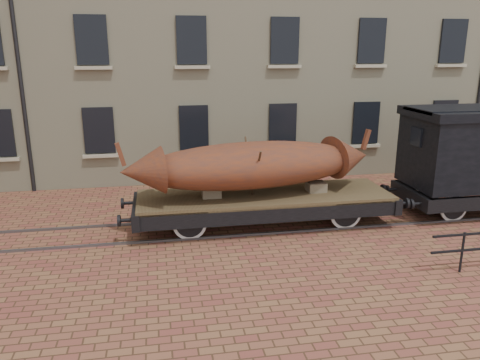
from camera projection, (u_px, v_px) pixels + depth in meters
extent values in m
plane|color=brown|center=(292.00, 223.00, 14.16)|extent=(90.00, 90.00, 0.00)
cube|color=beige|center=(298.00, 8.00, 22.26)|extent=(40.00, 10.00, 14.00)
cube|color=#AEA689|center=(1.00, 160.00, 16.84)|extent=(1.30, 0.18, 0.12)
cube|color=black|center=(99.00, 130.00, 17.24)|extent=(1.10, 0.12, 1.70)
cube|color=#AEA689|center=(101.00, 156.00, 17.44)|extent=(1.30, 0.18, 0.12)
cube|color=black|center=(194.00, 128.00, 17.84)|extent=(1.10, 0.12, 1.70)
cube|color=#AEA689|center=(195.00, 152.00, 18.04)|extent=(1.30, 0.18, 0.12)
cube|color=black|center=(283.00, 125.00, 18.44)|extent=(1.10, 0.12, 1.70)
cube|color=#AEA689|center=(282.00, 149.00, 18.64)|extent=(1.30, 0.18, 0.12)
cube|color=black|center=(366.00, 123.00, 19.04)|extent=(1.10, 0.12, 1.70)
cube|color=#AEA689|center=(365.00, 146.00, 19.23)|extent=(1.30, 0.18, 0.12)
cube|color=black|center=(444.00, 120.00, 19.63)|extent=(1.10, 0.12, 1.70)
cube|color=#AEA689|center=(442.00, 143.00, 19.83)|extent=(1.30, 0.18, 0.12)
cube|color=black|center=(92.00, 40.00, 16.38)|extent=(1.10, 0.12, 1.70)
cube|color=#AEA689|center=(94.00, 68.00, 16.58)|extent=(1.30, 0.18, 0.12)
cube|color=black|center=(192.00, 40.00, 16.98)|extent=(1.10, 0.12, 1.70)
cube|color=#AEA689|center=(192.00, 67.00, 17.18)|extent=(1.30, 0.18, 0.12)
cube|color=black|center=(285.00, 41.00, 17.57)|extent=(1.10, 0.12, 1.70)
cube|color=#AEA689|center=(284.00, 67.00, 17.77)|extent=(1.30, 0.18, 0.12)
cube|color=black|center=(372.00, 41.00, 18.17)|extent=(1.10, 0.12, 1.70)
cube|color=#AEA689|center=(370.00, 66.00, 18.37)|extent=(1.30, 0.18, 0.12)
cube|color=black|center=(453.00, 41.00, 18.77)|extent=(1.10, 0.12, 1.70)
cube|color=#AEA689|center=(451.00, 65.00, 18.97)|extent=(1.30, 0.18, 0.12)
cube|color=#59595E|center=(299.00, 231.00, 13.47)|extent=(30.00, 0.08, 0.06)
cube|color=#59595E|center=(286.00, 214.00, 14.83)|extent=(30.00, 0.08, 0.06)
cylinder|color=black|center=(462.00, 252.00, 10.94)|extent=(0.06, 0.06, 1.00)
cube|color=brown|center=(265.00, 196.00, 13.76)|extent=(7.40, 2.17, 0.12)
cube|color=black|center=(273.00, 215.00, 12.87)|extent=(7.40, 0.16, 0.44)
cube|color=black|center=(257.00, 193.00, 14.78)|extent=(7.40, 0.16, 0.44)
cube|color=black|center=(137.00, 211.00, 13.19)|extent=(0.22, 2.27, 0.44)
cylinder|color=black|center=(125.00, 220.00, 12.45)|extent=(0.35, 0.10, 0.10)
cylinder|color=black|center=(119.00, 221.00, 12.42)|extent=(0.08, 0.32, 0.32)
cylinder|color=black|center=(128.00, 203.00, 13.85)|extent=(0.35, 0.10, 0.10)
cylinder|color=black|center=(122.00, 203.00, 13.82)|extent=(0.08, 0.32, 0.32)
cube|color=black|center=(381.00, 197.00, 14.46)|extent=(0.22, 2.27, 0.44)
cylinder|color=black|center=(401.00, 203.00, 13.80)|extent=(0.35, 0.10, 0.10)
cylinder|color=black|center=(406.00, 203.00, 13.83)|extent=(0.08, 0.32, 0.32)
cylinder|color=black|center=(378.00, 189.00, 15.21)|extent=(0.35, 0.10, 0.10)
cylinder|color=black|center=(383.00, 189.00, 15.23)|extent=(0.08, 0.32, 0.32)
cylinder|color=black|center=(188.00, 215.00, 13.50)|extent=(0.10, 1.87, 0.10)
cylinder|color=silver|center=(190.00, 224.00, 12.81)|extent=(0.95, 0.07, 0.95)
cylinder|color=black|center=(190.00, 224.00, 12.81)|extent=(0.78, 0.10, 0.78)
cube|color=black|center=(190.00, 217.00, 12.64)|extent=(0.89, 0.08, 0.10)
cylinder|color=silver|center=(186.00, 207.00, 14.18)|extent=(0.95, 0.07, 0.95)
cylinder|color=black|center=(186.00, 207.00, 14.18)|extent=(0.78, 0.10, 0.78)
cube|color=black|center=(186.00, 198.00, 14.23)|extent=(0.89, 0.08, 0.10)
cylinder|color=black|center=(337.00, 206.00, 14.27)|extent=(0.10, 1.87, 0.10)
cylinder|color=silver|center=(346.00, 214.00, 13.59)|extent=(0.95, 0.07, 0.95)
cylinder|color=black|center=(346.00, 214.00, 13.59)|extent=(0.78, 0.10, 0.78)
cube|color=black|center=(348.00, 207.00, 13.41)|extent=(0.89, 0.08, 0.10)
cylinder|color=silver|center=(328.00, 199.00, 14.95)|extent=(0.95, 0.07, 0.95)
cylinder|color=black|center=(328.00, 199.00, 14.95)|extent=(0.78, 0.10, 0.78)
cube|color=black|center=(327.00, 191.00, 15.00)|extent=(0.89, 0.08, 0.10)
cube|color=black|center=(264.00, 208.00, 13.87)|extent=(3.94, 0.06, 0.06)
cube|color=gray|center=(211.00, 192.00, 13.44)|extent=(0.54, 0.49, 0.28)
cube|color=gray|center=(316.00, 187.00, 13.98)|extent=(0.54, 0.49, 0.28)
ellipsoid|color=maroon|center=(252.00, 165.00, 13.44)|extent=(6.82, 2.80, 1.33)
cone|color=maroon|center=(141.00, 171.00, 12.56)|extent=(1.28, 1.38, 1.26)
cube|color=maroon|center=(120.00, 154.00, 12.28)|extent=(0.28, 0.17, 0.64)
cone|color=maroon|center=(350.00, 156.00, 14.30)|extent=(1.28, 1.38, 1.26)
cube|color=maroon|center=(366.00, 139.00, 14.31)|extent=(0.28, 0.17, 0.64)
cylinder|color=#453321|center=(256.00, 174.00, 12.97)|extent=(0.06, 1.13, 1.55)
cylinder|color=#453321|center=(249.00, 165.00, 13.99)|extent=(0.06, 1.13, 1.55)
cube|color=black|center=(470.00, 183.00, 16.10)|extent=(5.62, 0.15, 0.42)
cube|color=black|center=(411.00, 196.00, 14.64)|extent=(0.21, 2.25, 0.42)
cylinder|color=black|center=(411.00, 204.00, 13.86)|extent=(0.07, 0.30, 0.30)
cylinder|color=black|center=(387.00, 190.00, 15.28)|extent=(0.07, 0.30, 0.30)
cylinder|color=black|center=(440.00, 200.00, 14.87)|extent=(0.09, 1.78, 0.09)
cylinder|color=silver|center=(454.00, 208.00, 14.19)|extent=(0.90, 0.07, 0.90)
cylinder|color=black|center=(454.00, 208.00, 14.19)|extent=(0.74, 0.09, 0.74)
cylinder|color=silver|center=(427.00, 194.00, 15.55)|extent=(0.90, 0.07, 0.90)
cylinder|color=black|center=(427.00, 194.00, 15.55)|extent=(0.74, 0.09, 0.74)
cube|color=black|center=(416.00, 137.00, 14.13)|extent=(0.07, 0.56, 0.56)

